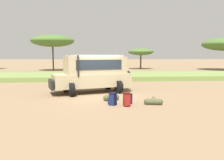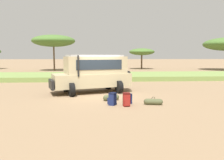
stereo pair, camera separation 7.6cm
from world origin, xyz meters
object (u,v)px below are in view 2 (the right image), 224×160
Objects in this scene: duffel_bag_low_black_case at (111,97)px; backpack_near_rear_wheel at (128,99)px; acacia_tree_centre_back at (142,52)px; safari_vehicle at (93,73)px; backpack_beside_front_wheel at (126,100)px; acacia_tree_left_mid at (54,41)px; duffel_bag_soft_canvas at (153,102)px; backpack_cluster_center at (112,99)px.

backpack_near_rear_wheel is at bearing -46.61° from duffel_bag_low_black_case.
duffel_bag_low_black_case is at bearing -104.74° from acacia_tree_centre_back.
safari_vehicle is 8.45× the size of backpack_beside_front_wheel.
acacia_tree_left_mid is at bearing -166.07° from acacia_tree_centre_back.
acacia_tree_centre_back is at bearing 71.72° from safari_vehicle.
safari_vehicle is at bearing 116.41° from backpack_near_rear_wheel.
backpack_beside_front_wheel is at bearing -171.13° from duffel_bag_soft_canvas.
backpack_near_rear_wheel is at bearing -102.89° from acacia_tree_centre_back.
acacia_tree_left_mid is at bearing 106.64° from backpack_cluster_center.
acacia_tree_left_mid is (-8.48, 25.39, 4.55)m from backpack_near_rear_wheel.
acacia_tree_left_mid is at bearing 108.46° from backpack_near_rear_wheel.
acacia_tree_left_mid reaches higher than acacia_tree_centre_back.
acacia_tree_left_mid reaches higher than safari_vehicle.
backpack_near_rear_wheel is at bearing 75.40° from backpack_beside_front_wheel.
backpack_near_rear_wheel is 0.59× the size of duffel_bag_low_black_case.
backpack_near_rear_wheel reaches higher than duffel_bag_low_black_case.
safari_vehicle is 23.08m from acacia_tree_left_mid.
duffel_bag_soft_canvas is at bearing -100.50° from acacia_tree_centre_back.
duffel_bag_soft_canvas is at bearing -30.76° from duffel_bag_low_black_case.
backpack_beside_front_wheel is 0.71m from backpack_cluster_center.
backpack_beside_front_wheel is 0.14× the size of acacia_tree_centre_back.
safari_vehicle is 0.79× the size of acacia_tree_left_mid.
backpack_beside_front_wheel reaches higher than duffel_bag_low_black_case.
safari_vehicle reaches higher than duffel_bag_low_black_case.
duffel_bag_low_black_case is 0.13× the size of acacia_tree_left_mid.
backpack_beside_front_wheel is 30.61m from acacia_tree_centre_back.
safari_vehicle is 3.14m from duffel_bag_low_black_case.
backpack_cluster_center is (-0.65, 0.27, -0.02)m from backpack_beside_front_wheel.
backpack_near_rear_wheel is 1.14m from duffel_bag_low_black_case.
safari_vehicle is at bearing 127.13° from duffel_bag_soft_canvas.
acacia_tree_left_mid reaches higher than backpack_near_rear_wheel.
acacia_tree_left_mid reaches higher than duffel_bag_soft_canvas.
safari_vehicle is 26.99m from acacia_tree_centre_back.
duffel_bag_low_black_case is 0.95× the size of duffel_bag_soft_canvas.
acacia_tree_centre_back is (7.47, 29.44, 2.85)m from backpack_cluster_center.
acacia_tree_centre_back is at bearing 77.11° from backpack_near_rear_wheel.
acacia_tree_left_mid is at bearing 107.80° from backpack_beside_front_wheel.
backpack_beside_front_wheel is at bearing -68.49° from safari_vehicle.
safari_vehicle is at bearing 109.87° from duffel_bag_low_black_case.
backpack_beside_front_wheel is at bearing -65.34° from duffel_bag_low_black_case.
duffel_bag_low_black_case is at bearing -72.61° from acacia_tree_left_mid.
duffel_bag_soft_canvas is at bearing -1.74° from backpack_cluster_center.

